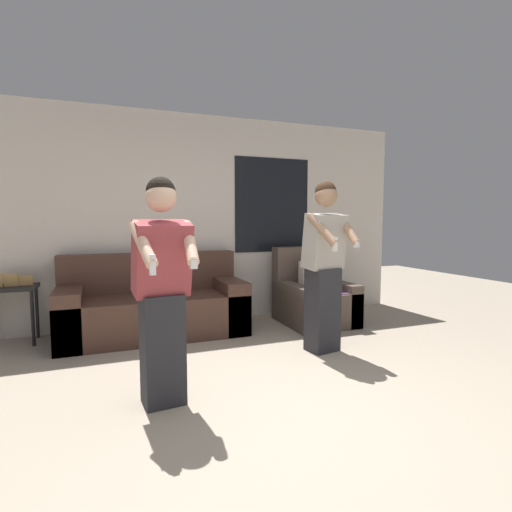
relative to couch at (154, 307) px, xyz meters
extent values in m
plane|color=tan|center=(0.55, -2.39, -0.33)|extent=(14.00, 14.00, 0.00)
cube|color=silver|center=(0.55, 0.47, 1.02)|extent=(6.11, 0.06, 2.70)
cube|color=black|center=(1.70, 0.43, 1.22)|extent=(1.10, 0.01, 1.30)
cube|color=#472D23|center=(0.00, -0.05, -0.09)|extent=(2.08, 0.87, 0.48)
cube|color=#472D23|center=(0.00, 0.28, 0.38)|extent=(2.08, 0.22, 0.47)
cube|color=#472D23|center=(-0.90, -0.05, -0.02)|extent=(0.28, 0.87, 0.62)
cube|color=#472D23|center=(0.90, -0.05, -0.02)|extent=(0.28, 0.87, 0.62)
cube|color=brown|center=(2.02, -0.23, -0.11)|extent=(0.84, 0.92, 0.44)
cube|color=brown|center=(2.02, 0.13, 0.38)|extent=(0.84, 0.20, 0.54)
cube|color=brown|center=(1.69, -0.23, -0.06)|extent=(0.18, 0.92, 0.54)
cube|color=brown|center=(2.35, -0.23, -0.06)|extent=(0.18, 0.92, 0.54)
cube|color=#704275|center=(2.02, -0.28, 0.12)|extent=(0.71, 0.74, 0.01)
cube|color=beige|center=(2.02, -0.17, 0.30)|extent=(0.36, 0.14, 0.36)
cube|color=black|center=(-1.47, 0.21, 0.29)|extent=(0.50, 0.40, 0.04)
cylinder|color=black|center=(-1.26, 0.05, -0.03)|extent=(0.04, 0.04, 0.60)
cylinder|color=black|center=(-1.26, 0.37, -0.03)|extent=(0.04, 0.04, 0.60)
cube|color=tan|center=(-1.47, 0.21, 0.36)|extent=(0.13, 0.02, 0.15)
cube|color=tan|center=(-1.35, 0.23, 0.35)|extent=(0.16, 0.02, 0.13)
cube|color=#28282D|center=(-0.16, -1.82, 0.08)|extent=(0.31, 0.27, 0.82)
cube|color=#99383D|center=(-0.16, -1.85, 0.75)|extent=(0.42, 0.36, 0.56)
sphere|color=#DBAD8E|center=(-0.16, -1.87, 1.18)|extent=(0.22, 0.22, 0.22)
sphere|color=black|center=(-0.16, -1.86, 1.22)|extent=(0.20, 0.20, 0.20)
cylinder|color=#DBAD8E|center=(-0.30, -2.02, 0.87)|extent=(0.17, 0.36, 0.31)
cube|color=white|center=(-0.26, -2.16, 0.74)|extent=(0.04, 0.04, 0.13)
cylinder|color=#DBAD8E|center=(0.01, -1.98, 0.87)|extent=(0.10, 0.36, 0.31)
cube|color=white|center=(0.01, -2.13, 0.74)|extent=(0.05, 0.04, 0.08)
cube|color=#28282D|center=(1.54, -1.21, 0.10)|extent=(0.34, 0.29, 0.86)
cube|color=#ADA89E|center=(1.55, -1.23, 0.80)|extent=(0.44, 0.35, 0.57)
sphere|color=#A37A5B|center=(1.55, -1.24, 1.26)|extent=(0.23, 0.23, 0.23)
sphere|color=#3D2819|center=(1.55, -1.23, 1.30)|extent=(0.21, 0.21, 0.21)
cylinder|color=#A37A5B|center=(1.41, -1.40, 0.93)|extent=(0.19, 0.36, 0.32)
cube|color=white|center=(1.46, -1.55, 0.80)|extent=(0.04, 0.04, 0.13)
cylinder|color=#A37A5B|center=(1.74, -1.35, 0.93)|extent=(0.08, 0.36, 0.32)
cube|color=white|center=(1.74, -1.50, 0.80)|extent=(0.05, 0.04, 0.08)
camera|label=1|loc=(-0.56, -4.71, 1.03)|focal=28.00mm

